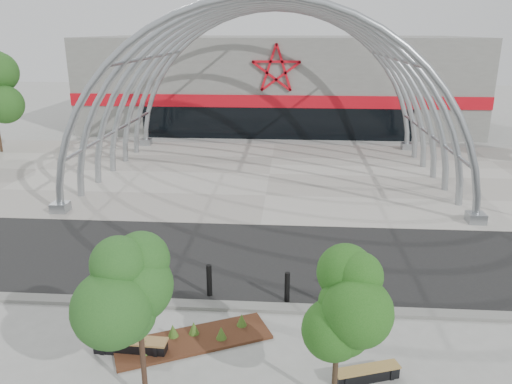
{
  "coord_description": "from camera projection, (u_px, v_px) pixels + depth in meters",
  "views": [
    {
      "loc": [
        1.34,
        -14.41,
        8.64
      ],
      "look_at": [
        0.0,
        4.0,
        2.6
      ],
      "focal_mm": 35.0,
      "sensor_mm": 36.0,
      "label": 1
    }
  ],
  "objects": [
    {
      "name": "road",
      "position": [
        255.0,
        258.0,
        19.75
      ],
      "size": [
        140.0,
        7.0,
        0.02
      ],
      "primitive_type": "cube",
      "color": "black",
      "rests_on": "ground"
    },
    {
      "name": "kerb",
      "position": [
        246.0,
        307.0,
        16.18
      ],
      "size": [
        60.0,
        0.5,
        0.12
      ],
      "primitive_type": "cube",
      "color": "slate",
      "rests_on": "ground"
    },
    {
      "name": "planting_bed",
      "position": [
        191.0,
        338.0,
        14.45
      ],
      "size": [
        4.63,
        3.12,
        0.47
      ],
      "color": "#3E1A12",
      "rests_on": "ground"
    },
    {
      "name": "bollard_1",
      "position": [
        209.0,
        281.0,
        16.81
      ],
      "size": [
        0.18,
        0.18,
        1.14
      ],
      "primitive_type": "cylinder",
      "color": "black",
      "rests_on": "ground"
    },
    {
      "name": "bollard_4",
      "position": [
        328.0,
        290.0,
        16.28
      ],
      "size": [
        0.17,
        0.17,
        1.07
      ],
      "primitive_type": "cylinder",
      "color": "black",
      "rests_on": "ground"
    },
    {
      "name": "bollard_2",
      "position": [
        287.0,
        287.0,
        16.45
      ],
      "size": [
        0.17,
        0.17,
        1.07
      ],
      "primitive_type": "cylinder",
      "color": "black",
      "rests_on": "ground"
    },
    {
      "name": "ground",
      "position": [
        247.0,
        304.0,
        16.44
      ],
      "size": [
        140.0,
        140.0,
        0.0
      ],
      "primitive_type": "plane",
      "color": "gray",
      "rests_on": "ground"
    },
    {
      "name": "bench_0",
      "position": [
        131.0,
        346.0,
        13.93
      ],
      "size": [
        2.12,
        0.57,
        0.44
      ],
      "color": "black",
      "rests_on": "ground"
    },
    {
      "name": "street_tree_0",
      "position": [
        138.0,
        297.0,
        11.19
      ],
      "size": [
        1.78,
        1.78,
        4.05
      ],
      "color": "black",
      "rests_on": "ground"
    },
    {
      "name": "vault_canopy",
      "position": [
        269.0,
        174.0,
        31.13
      ],
      "size": [
        20.8,
        15.8,
        20.36
      ],
      "color": "#959B9F",
      "rests_on": "ground"
    },
    {
      "name": "street_tree_1",
      "position": [
        339.0,
        302.0,
        11.18
      ],
      "size": [
        1.66,
        1.66,
        3.93
      ],
      "color": "black",
      "rests_on": "ground"
    },
    {
      "name": "bollard_3",
      "position": [
        358.0,
        284.0,
        16.64
      ],
      "size": [
        0.17,
        0.17,
        1.06
      ],
      "primitive_type": "cylinder",
      "color": "black",
      "rests_on": "ground"
    },
    {
      "name": "arena_building",
      "position": [
        279.0,
        81.0,
        46.9
      ],
      "size": [
        34.0,
        15.24,
        8.0
      ],
      "color": "slate",
      "rests_on": "ground"
    },
    {
      "name": "bollard_0",
      "position": [
        135.0,
        302.0,
        15.64
      ],
      "size": [
        0.16,
        0.16,
        0.97
      ],
      "primitive_type": "cylinder",
      "color": "black",
      "rests_on": "ground"
    },
    {
      "name": "bench_1",
      "position": [
        367.0,
        374.0,
        12.85
      ],
      "size": [
        1.78,
        0.91,
        0.37
      ],
      "color": "black",
      "rests_on": "ground"
    },
    {
      "name": "forecourt",
      "position": [
        269.0,
        174.0,
        31.12
      ],
      "size": [
        60.0,
        17.0,
        0.04
      ],
      "primitive_type": "cube",
      "color": "#9D978E",
      "rests_on": "ground"
    }
  ]
}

